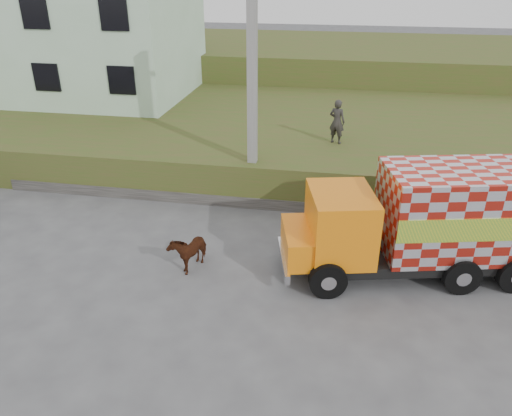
% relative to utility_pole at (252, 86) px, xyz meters
% --- Properties ---
extents(ground, '(120.00, 120.00, 0.00)m').
position_rel_utility_pole_xyz_m(ground, '(1.00, -4.60, -4.08)').
color(ground, '#474749').
rests_on(ground, ground).
extents(embankment, '(40.00, 12.00, 1.50)m').
position_rel_utility_pole_xyz_m(embankment, '(1.00, 5.40, -3.33)').
color(embankment, '#3B551C').
rests_on(embankment, ground).
extents(embankment_far, '(40.00, 12.00, 3.00)m').
position_rel_utility_pole_xyz_m(embankment_far, '(1.00, 17.40, -2.58)').
color(embankment_far, '#3B551C').
rests_on(embankment_far, ground).
extents(retaining_strip, '(16.00, 0.50, 0.40)m').
position_rel_utility_pole_xyz_m(retaining_strip, '(-1.00, -0.40, -3.88)').
color(retaining_strip, '#595651').
rests_on(retaining_strip, ground).
extents(building, '(10.00, 8.00, 6.00)m').
position_rel_utility_pole_xyz_m(building, '(-10.00, 8.40, 0.42)').
color(building, silver).
rests_on(building, embankment).
extents(utility_pole, '(1.20, 0.30, 8.00)m').
position_rel_utility_pole_xyz_m(utility_pole, '(0.00, 0.00, 0.00)').
color(utility_pole, gray).
rests_on(utility_pole, ground).
extents(cargo_truck, '(7.01, 3.58, 2.99)m').
position_rel_utility_pole_xyz_m(cargo_truck, '(5.30, -3.59, -2.53)').
color(cargo_truck, black).
rests_on(cargo_truck, ground).
extents(cow, '(0.93, 1.39, 1.08)m').
position_rel_utility_pole_xyz_m(cow, '(-0.96, -4.48, -3.54)').
color(cow, black).
rests_on(cow, ground).
extents(pedestrian, '(0.70, 0.58, 1.65)m').
position_rel_utility_pole_xyz_m(pedestrian, '(2.73, 2.49, -1.75)').
color(pedestrian, '#2E2B29').
rests_on(pedestrian, embankment).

